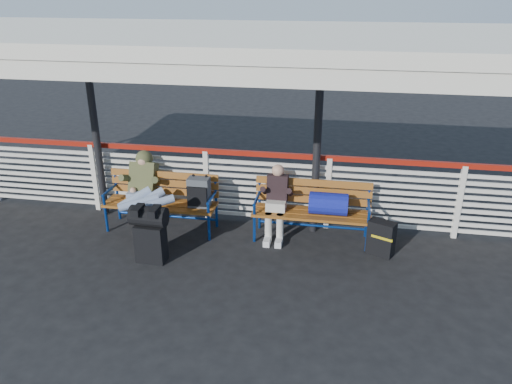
% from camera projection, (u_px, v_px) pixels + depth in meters
% --- Properties ---
extents(ground, '(60.00, 60.00, 0.00)m').
position_uv_depth(ground, '(172.00, 277.00, 6.81)').
color(ground, black).
rests_on(ground, ground).
extents(fence, '(12.08, 0.08, 1.24)m').
position_uv_depth(fence, '(207.00, 182.00, 8.28)').
color(fence, silver).
rests_on(fence, ground).
extents(canopy, '(12.60, 3.60, 3.16)m').
position_uv_depth(canopy, '(178.00, 39.00, 6.42)').
color(canopy, silver).
rests_on(canopy, ground).
extents(luggage_stack, '(0.52, 0.30, 0.85)m').
position_uv_depth(luggage_stack, '(150.00, 232.00, 7.04)').
color(luggage_stack, black).
rests_on(luggage_stack, ground).
extents(bench_left, '(1.80, 0.56, 0.94)m').
position_uv_depth(bench_left, '(174.00, 195.00, 7.92)').
color(bench_left, '#94561C').
rests_on(bench_left, ground).
extents(bench_right, '(1.80, 0.56, 0.92)m').
position_uv_depth(bench_right, '(320.00, 204.00, 7.60)').
color(bench_right, '#94561C').
rests_on(bench_right, ground).
extents(traveler_man, '(0.94, 1.63, 0.77)m').
position_uv_depth(traveler_man, '(144.00, 195.00, 7.62)').
color(traveler_man, '#9CAED2').
rests_on(traveler_man, ground).
extents(companion_person, '(0.32, 0.66, 1.15)m').
position_uv_depth(companion_person, '(276.00, 201.00, 7.70)').
color(companion_person, beige).
rests_on(companion_person, ground).
extents(suitcase_side, '(0.43, 0.37, 0.53)m').
position_uv_depth(suitcase_side, '(381.00, 238.00, 7.30)').
color(suitcase_side, black).
rests_on(suitcase_side, ground).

